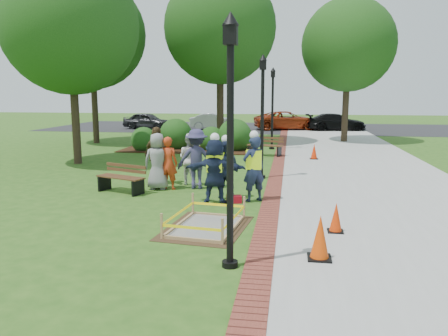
# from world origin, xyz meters

# --- Properties ---
(ground) EXTENTS (100.00, 100.00, 0.00)m
(ground) POSITION_xyz_m (0.00, 0.00, 0.00)
(ground) COLOR #285116
(ground) RESTS_ON ground
(sidewalk) EXTENTS (6.00, 60.00, 0.02)m
(sidewalk) POSITION_xyz_m (5.00, 10.00, 0.01)
(sidewalk) COLOR #9E9E99
(sidewalk) RESTS_ON ground
(brick_edging) EXTENTS (0.50, 60.00, 0.03)m
(brick_edging) POSITION_xyz_m (1.75, 10.00, 0.01)
(brick_edging) COLOR maroon
(brick_edging) RESTS_ON ground
(mulch_bed) EXTENTS (7.00, 3.00, 0.05)m
(mulch_bed) POSITION_xyz_m (-3.00, 12.00, 0.02)
(mulch_bed) COLOR #381E0F
(mulch_bed) RESTS_ON ground
(parking_lot) EXTENTS (36.00, 12.00, 0.01)m
(parking_lot) POSITION_xyz_m (0.00, 27.00, 0.00)
(parking_lot) COLOR black
(parking_lot) RESTS_ON ground
(wet_concrete_pad) EXTENTS (1.97, 2.49, 0.55)m
(wet_concrete_pad) POSITION_xyz_m (0.42, -0.93, 0.23)
(wet_concrete_pad) COLOR #47331E
(wet_concrete_pad) RESTS_ON ground
(bench_near) EXTENTS (1.63, 1.02, 0.84)m
(bench_near) POSITION_xyz_m (-2.79, 2.13, 0.27)
(bench_near) COLOR brown
(bench_near) RESTS_ON ground
(bench_far) EXTENTS (1.74, 0.97, 0.89)m
(bench_far) POSITION_xyz_m (1.04, 10.48, 0.29)
(bench_far) COLOR brown
(bench_far) RESTS_ON ground
(cone_front) EXTENTS (0.42, 0.42, 0.84)m
(cone_front) POSITION_xyz_m (2.81, -2.44, 0.40)
(cone_front) COLOR black
(cone_front) RESTS_ON ground
(cone_back) EXTENTS (0.34, 0.34, 0.66)m
(cone_back) POSITION_xyz_m (3.25, -0.80, 0.32)
(cone_back) COLOR black
(cone_back) RESTS_ON ground
(cone_far) EXTENTS (0.36, 0.36, 0.71)m
(cone_far) POSITION_xyz_m (3.30, 9.70, 0.34)
(cone_far) COLOR black
(cone_far) RESTS_ON ground
(toolbox) EXTENTS (0.45, 0.31, 0.21)m
(toolbox) POSITION_xyz_m (0.75, 1.41, 0.10)
(toolbox) COLOR #AB0D1C
(toolbox) RESTS_ON ground
(lamp_near) EXTENTS (0.28, 0.28, 4.26)m
(lamp_near) POSITION_xyz_m (1.25, -3.00, 2.48)
(lamp_near) COLOR black
(lamp_near) RESTS_ON ground
(lamp_mid) EXTENTS (0.28, 0.28, 4.26)m
(lamp_mid) POSITION_xyz_m (1.25, 5.00, 2.48)
(lamp_mid) COLOR black
(lamp_mid) RESTS_ON ground
(lamp_far) EXTENTS (0.28, 0.28, 4.26)m
(lamp_far) POSITION_xyz_m (1.25, 13.00, 2.48)
(lamp_far) COLOR black
(lamp_far) RESTS_ON ground
(tree_left) EXTENTS (5.52, 5.52, 8.39)m
(tree_left) POSITION_xyz_m (-6.68, 7.03, 5.62)
(tree_left) COLOR #3D2D1E
(tree_left) RESTS_ON ground
(tree_back) EXTENTS (6.42, 6.42, 9.84)m
(tree_back) POSITION_xyz_m (-1.94, 15.58, 6.61)
(tree_back) COLOR #3D2D1E
(tree_back) RESTS_ON ground
(tree_right) EXTENTS (5.49, 5.49, 8.48)m
(tree_right) POSITION_xyz_m (5.47, 17.28, 5.72)
(tree_right) COLOR #3D2D1E
(tree_right) RESTS_ON ground
(tree_far) EXTENTS (6.18, 6.18, 9.33)m
(tree_far) POSITION_xyz_m (-9.20, 14.28, 6.23)
(tree_far) COLOR #3D2D1E
(tree_far) RESTS_ON ground
(shrub_a) EXTENTS (1.32, 1.32, 1.32)m
(shrub_a) POSITION_xyz_m (-5.26, 11.38, 0.00)
(shrub_a) COLOR #1A4313
(shrub_a) RESTS_ON ground
(shrub_b) EXTENTS (1.74, 1.74, 1.74)m
(shrub_b) POSITION_xyz_m (-3.84, 12.47, 0.00)
(shrub_b) COLOR #1A4313
(shrub_b) RESTS_ON ground
(shrub_c) EXTENTS (1.34, 1.34, 1.34)m
(shrub_c) POSITION_xyz_m (-1.84, 12.10, 0.00)
(shrub_c) COLOR #1A4313
(shrub_c) RESTS_ON ground
(shrub_d) EXTENTS (1.77, 1.77, 1.77)m
(shrub_d) POSITION_xyz_m (-0.63, 12.21, 0.00)
(shrub_d) COLOR #1A4313
(shrub_d) RESTS_ON ground
(shrub_e) EXTENTS (1.11, 1.11, 1.11)m
(shrub_e) POSITION_xyz_m (-3.13, 12.65, 0.00)
(shrub_e) COLOR #1A4313
(shrub_e) RESTS_ON ground
(casual_person_a) EXTENTS (0.58, 0.39, 1.76)m
(casual_person_a) POSITION_xyz_m (-1.82, 2.74, 0.88)
(casual_person_a) COLOR gray
(casual_person_a) RESTS_ON ground
(casual_person_b) EXTENTS (0.56, 0.40, 1.65)m
(casual_person_b) POSITION_xyz_m (-1.49, 2.79, 0.82)
(casual_person_b) COLOR red
(casual_person_b) RESTS_ON ground
(casual_person_c) EXTENTS (0.63, 0.54, 1.69)m
(casual_person_c) POSITION_xyz_m (-0.98, 3.58, 0.84)
(casual_person_c) COLOR white
(casual_person_c) RESTS_ON ground
(casual_person_d) EXTENTS (0.72, 0.64, 1.88)m
(casual_person_d) POSITION_xyz_m (-2.08, 3.53, 0.94)
(casual_person_d) COLOR brown
(casual_person_d) RESTS_ON ground
(casual_person_e) EXTENTS (0.63, 0.43, 1.87)m
(casual_person_e) POSITION_xyz_m (-0.65, 3.04, 0.93)
(casual_person_e) COLOR #322F53
(casual_person_e) RESTS_ON ground
(hivis_worker_a) EXTENTS (0.59, 0.40, 1.93)m
(hivis_worker_a) POSITION_xyz_m (0.24, 1.27, 0.95)
(hivis_worker_a) COLOR #1D204C
(hivis_worker_a) RESTS_ON ground
(hivis_worker_b) EXTENTS (0.69, 0.63, 1.97)m
(hivis_worker_b) POSITION_xyz_m (1.25, 1.70, 0.97)
(hivis_worker_b) COLOR #16203B
(hivis_worker_b) RESTS_ON ground
(hivis_worker_c) EXTENTS (0.59, 0.44, 1.82)m
(hivis_worker_c) POSITION_xyz_m (0.44, 1.90, 0.91)
(hivis_worker_c) COLOR #1C1D49
(hivis_worker_c) RESTS_ON ground
(parked_car_a) EXTENTS (2.46, 4.68, 1.46)m
(parked_car_a) POSITION_xyz_m (-9.38, 24.30, 0.00)
(parked_car_a) COLOR black
(parked_car_a) RESTS_ON ground
(parked_car_b) EXTENTS (2.42, 4.55, 1.42)m
(parked_car_b) POSITION_xyz_m (-3.92, 24.64, 0.00)
(parked_car_b) COLOR #AEAEB3
(parked_car_b) RESTS_ON ground
(parked_car_c) EXTENTS (3.25, 5.28, 1.60)m
(parked_car_c) POSITION_xyz_m (1.93, 25.41, 0.00)
(parked_car_c) COLOR #9A3213
(parked_car_c) RESTS_ON ground
(parked_car_d) EXTENTS (2.57, 4.66, 1.44)m
(parked_car_d) POSITION_xyz_m (5.73, 25.18, 0.00)
(parked_car_d) COLOR black
(parked_car_d) RESTS_ON ground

